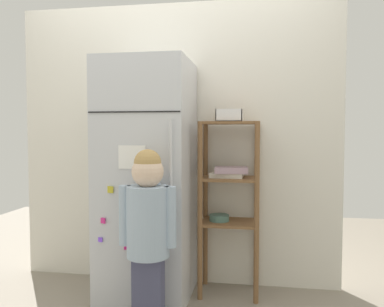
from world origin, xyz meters
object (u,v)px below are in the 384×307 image
child_standing (147,221)px  fruit_bin (230,116)px  refrigerator (148,180)px  pantry_shelf_unit (229,189)px

child_standing → fruit_bin: (0.44, 0.61, 0.64)m
refrigerator → pantry_shelf_unit: refrigerator is taller
refrigerator → pantry_shelf_unit: 0.60m
refrigerator → fruit_bin: refrigerator is taller
child_standing → fruit_bin: bearing=53.9°
pantry_shelf_unit → refrigerator: bearing=-165.3°
child_standing → fruit_bin: fruit_bin is taller
child_standing → pantry_shelf_unit: 0.77m
child_standing → pantry_shelf_unit: pantry_shelf_unit is taller
refrigerator → child_standing: (0.13, -0.47, -0.19)m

